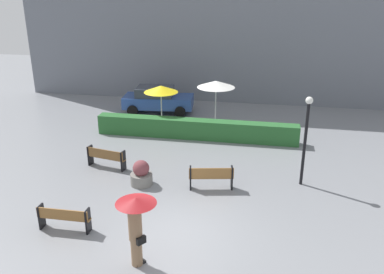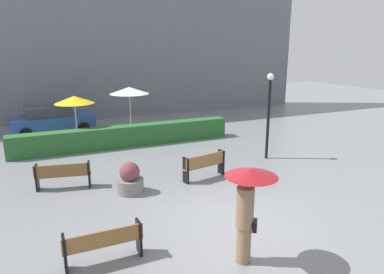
{
  "view_description": "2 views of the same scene",
  "coord_description": "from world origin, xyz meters",
  "px_view_note": "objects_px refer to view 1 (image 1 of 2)",
  "views": [
    {
      "loc": [
        2.59,
        -10.91,
        7.52
      ],
      "look_at": [
        -0.41,
        4.9,
        1.4
      ],
      "focal_mm": 38.28,
      "sensor_mm": 36.0,
      "label": 1
    },
    {
      "loc": [
        -4.51,
        -7.54,
        4.62
      ],
      "look_at": [
        1.25,
        5.48,
        0.92
      ],
      "focal_mm": 32.7,
      "sensor_mm": 36.0,
      "label": 2
    }
  ],
  "objects_px": {
    "lamp_post": "(306,132)",
    "patio_umbrella_white": "(216,84)",
    "bench_near_left": "(64,217)",
    "pedestrian_with_umbrella": "(136,220)",
    "planter_pot": "(141,174)",
    "bench_far_left": "(106,157)",
    "parked_car": "(158,99)",
    "bench_mid_center": "(211,176)",
    "patio_umbrella_yellow": "(161,89)"
  },
  "relations": [
    {
      "from": "lamp_post",
      "to": "patio_umbrella_white",
      "type": "relative_size",
      "value": 1.39
    },
    {
      "from": "bench_near_left",
      "to": "patio_umbrella_white",
      "type": "height_order",
      "value": "patio_umbrella_white"
    },
    {
      "from": "planter_pot",
      "to": "parked_car",
      "type": "bearing_deg",
      "value": 101.42
    },
    {
      "from": "bench_far_left",
      "to": "planter_pot",
      "type": "distance_m",
      "value": 2.3
    },
    {
      "from": "bench_far_left",
      "to": "parked_car",
      "type": "height_order",
      "value": "parked_car"
    },
    {
      "from": "planter_pot",
      "to": "patio_umbrella_white",
      "type": "distance_m",
      "value": 7.93
    },
    {
      "from": "pedestrian_with_umbrella",
      "to": "patio_umbrella_white",
      "type": "xyz_separation_m",
      "value": [
        0.54,
        12.2,
        0.92
      ]
    },
    {
      "from": "bench_near_left",
      "to": "bench_far_left",
      "type": "bearing_deg",
      "value": 95.81
    },
    {
      "from": "patio_umbrella_white",
      "to": "parked_car",
      "type": "bearing_deg",
      "value": 152.17
    },
    {
      "from": "pedestrian_with_umbrella",
      "to": "planter_pot",
      "type": "distance_m",
      "value": 5.06
    },
    {
      "from": "planter_pot",
      "to": "parked_car",
      "type": "xyz_separation_m",
      "value": [
        -1.91,
        9.47,
        0.38
      ]
    },
    {
      "from": "pedestrian_with_umbrella",
      "to": "lamp_post",
      "type": "distance_m",
      "value": 7.7
    },
    {
      "from": "pedestrian_with_umbrella",
      "to": "parked_car",
      "type": "xyz_separation_m",
      "value": [
        -3.29,
        14.22,
        -0.66
      ]
    },
    {
      "from": "lamp_post",
      "to": "patio_umbrella_white",
      "type": "distance_m",
      "value": 7.55
    },
    {
      "from": "bench_mid_center",
      "to": "patio_umbrella_yellow",
      "type": "height_order",
      "value": "patio_umbrella_yellow"
    },
    {
      "from": "bench_near_left",
      "to": "parked_car",
      "type": "bearing_deg",
      "value": 91.94
    },
    {
      "from": "bench_mid_center",
      "to": "planter_pot",
      "type": "height_order",
      "value": "planter_pot"
    },
    {
      "from": "planter_pot",
      "to": "lamp_post",
      "type": "distance_m",
      "value": 6.56
    },
    {
      "from": "bench_mid_center",
      "to": "bench_near_left",
      "type": "bearing_deg",
      "value": -139.01
    },
    {
      "from": "pedestrian_with_umbrella",
      "to": "lamp_post",
      "type": "relative_size",
      "value": 0.61
    },
    {
      "from": "planter_pot",
      "to": "patio_umbrella_white",
      "type": "xyz_separation_m",
      "value": [
        1.92,
        7.44,
        1.95
      ]
    },
    {
      "from": "planter_pot",
      "to": "pedestrian_with_umbrella",
      "type": "bearing_deg",
      "value": -73.8
    },
    {
      "from": "bench_near_left",
      "to": "lamp_post",
      "type": "height_order",
      "value": "lamp_post"
    },
    {
      "from": "pedestrian_with_umbrella",
      "to": "planter_pot",
      "type": "height_order",
      "value": "pedestrian_with_umbrella"
    },
    {
      "from": "patio_umbrella_white",
      "to": "parked_car",
      "type": "relative_size",
      "value": 0.59
    },
    {
      "from": "pedestrian_with_umbrella",
      "to": "parked_car",
      "type": "bearing_deg",
      "value": 103.04
    },
    {
      "from": "pedestrian_with_umbrella",
      "to": "planter_pot",
      "type": "bearing_deg",
      "value": 106.2
    },
    {
      "from": "patio_umbrella_yellow",
      "to": "bench_far_left",
      "type": "bearing_deg",
      "value": -100.84
    },
    {
      "from": "bench_mid_center",
      "to": "planter_pot",
      "type": "bearing_deg",
      "value": -177.28
    },
    {
      "from": "bench_far_left",
      "to": "patio_umbrella_white",
      "type": "distance_m",
      "value": 7.58
    },
    {
      "from": "parked_car",
      "to": "bench_mid_center",
      "type": "bearing_deg",
      "value": -63.45
    },
    {
      "from": "patio_umbrella_yellow",
      "to": "parked_car",
      "type": "xyz_separation_m",
      "value": [
        -1.0,
        2.82,
        -1.37
      ]
    },
    {
      "from": "bench_near_left",
      "to": "pedestrian_with_umbrella",
      "type": "distance_m",
      "value": 3.25
    },
    {
      "from": "planter_pot",
      "to": "parked_car",
      "type": "relative_size",
      "value": 0.24
    },
    {
      "from": "patio_umbrella_yellow",
      "to": "bench_mid_center",
      "type": "bearing_deg",
      "value": -60.62
    },
    {
      "from": "bench_far_left",
      "to": "planter_pot",
      "type": "bearing_deg",
      "value": -31.76
    },
    {
      "from": "bench_mid_center",
      "to": "bench_near_left",
      "type": "height_order",
      "value": "bench_mid_center"
    },
    {
      "from": "planter_pot",
      "to": "parked_car",
      "type": "distance_m",
      "value": 9.67
    },
    {
      "from": "planter_pot",
      "to": "lamp_post",
      "type": "bearing_deg",
      "value": 11.06
    },
    {
      "from": "parked_car",
      "to": "planter_pot",
      "type": "bearing_deg",
      "value": -78.58
    },
    {
      "from": "bench_far_left",
      "to": "parked_car",
      "type": "distance_m",
      "value": 8.26
    },
    {
      "from": "bench_mid_center",
      "to": "parked_car",
      "type": "xyz_separation_m",
      "value": [
        -4.67,
        9.34,
        0.26
      ]
    },
    {
      "from": "bench_mid_center",
      "to": "planter_pot",
      "type": "xyz_separation_m",
      "value": [
        -2.75,
        -0.13,
        -0.11
      ]
    },
    {
      "from": "patio_umbrella_yellow",
      "to": "parked_car",
      "type": "height_order",
      "value": "patio_umbrella_yellow"
    },
    {
      "from": "patio_umbrella_yellow",
      "to": "parked_car",
      "type": "relative_size",
      "value": 0.54
    },
    {
      "from": "bench_far_left",
      "to": "parked_car",
      "type": "relative_size",
      "value": 0.41
    },
    {
      "from": "bench_near_left",
      "to": "planter_pot",
      "type": "xyz_separation_m",
      "value": [
        1.47,
        3.54,
        -0.05
      ]
    },
    {
      "from": "bench_mid_center",
      "to": "parked_car",
      "type": "height_order",
      "value": "parked_car"
    },
    {
      "from": "pedestrian_with_umbrella",
      "to": "parked_car",
      "type": "height_order",
      "value": "pedestrian_with_umbrella"
    },
    {
      "from": "lamp_post",
      "to": "parked_car",
      "type": "relative_size",
      "value": 0.82
    }
  ]
}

